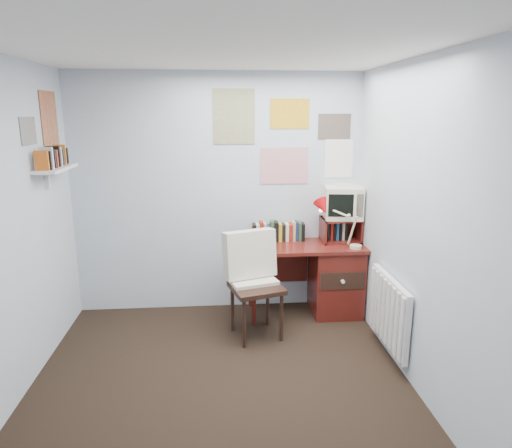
% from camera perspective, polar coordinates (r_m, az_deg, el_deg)
% --- Properties ---
extents(ground, '(3.50, 3.50, 0.00)m').
position_cam_1_polar(ground, '(3.65, -4.31, -21.25)').
color(ground, black).
rests_on(ground, ground).
extents(back_wall, '(3.00, 0.02, 2.50)m').
position_cam_1_polar(back_wall, '(4.82, -4.81, 3.65)').
color(back_wall, silver).
rests_on(back_wall, ground).
extents(right_wall, '(0.02, 3.50, 2.50)m').
position_cam_1_polar(right_wall, '(3.45, 21.05, -1.33)').
color(right_wall, silver).
rests_on(right_wall, ground).
extents(ceiling, '(3.00, 3.50, 0.02)m').
position_cam_1_polar(ceiling, '(3.02, -5.22, 21.45)').
color(ceiling, white).
rests_on(ceiling, back_wall).
extents(desk, '(1.20, 0.55, 0.76)m').
position_cam_1_polar(desk, '(4.92, 9.26, -6.47)').
color(desk, '#5C1B15').
rests_on(desk, ground).
extents(desk_chair, '(0.61, 0.60, 0.98)m').
position_cam_1_polar(desk_chair, '(4.33, 0.05, -8.02)').
color(desk_chair, black).
rests_on(desk_chair, ground).
extents(desk_lamp, '(0.36, 0.32, 0.44)m').
position_cam_1_polar(desk_lamp, '(4.66, 12.48, -0.41)').
color(desk_lamp, red).
rests_on(desk_lamp, desk).
extents(tv_riser, '(0.40, 0.30, 0.25)m').
position_cam_1_polar(tv_riser, '(4.91, 10.51, -0.70)').
color(tv_riser, '#5C1B15').
rests_on(tv_riser, desk).
extents(crt_tv, '(0.43, 0.40, 0.36)m').
position_cam_1_polar(crt_tv, '(4.87, 10.84, 2.86)').
color(crt_tv, beige).
rests_on(crt_tv, tv_riser).
extents(book_row, '(0.60, 0.14, 0.22)m').
position_cam_1_polar(book_row, '(4.85, 3.09, -0.84)').
color(book_row, '#5C1B15').
rests_on(book_row, desk).
extents(radiator, '(0.09, 0.80, 0.60)m').
position_cam_1_polar(radiator, '(4.18, 16.29, -10.42)').
color(radiator, white).
rests_on(radiator, right_wall).
extents(wall_shelf, '(0.20, 0.62, 0.24)m').
position_cam_1_polar(wall_shelf, '(4.35, -23.78, 6.37)').
color(wall_shelf, white).
rests_on(wall_shelf, left_wall).
extents(posters_back, '(1.20, 0.01, 0.90)m').
position_cam_1_polar(posters_back, '(4.79, 3.59, 10.84)').
color(posters_back, white).
rests_on(posters_back, back_wall).
extents(posters_left, '(0.01, 0.70, 0.60)m').
position_cam_1_polar(posters_left, '(4.36, -25.46, 11.25)').
color(posters_left, white).
rests_on(posters_left, left_wall).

